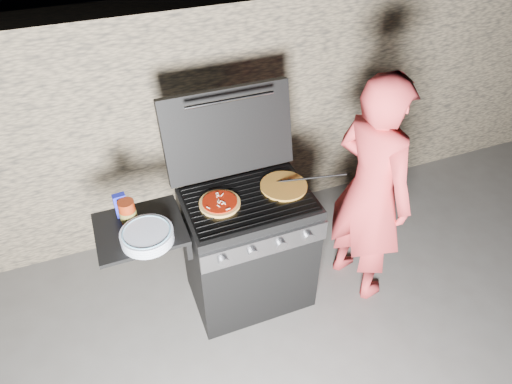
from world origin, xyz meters
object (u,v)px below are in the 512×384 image
object	(u,v)px
pizza_topped	(220,203)
sauce_jar	(128,212)
gas_grill	(214,260)
person	(371,192)

from	to	relation	value
pizza_topped	sauce_jar	xyz separation A→B (m)	(-0.53, 0.06, 0.05)
gas_grill	person	xyz separation A→B (m)	(1.04, -0.15, 0.39)
gas_grill	person	distance (m)	1.12
sauce_jar	person	size ratio (longest dim) A/B	0.09
sauce_jar	person	bearing A→B (deg)	-8.41
pizza_topped	sauce_jar	distance (m)	0.54
pizza_topped	person	bearing A→B (deg)	-9.54
gas_grill	sauce_jar	distance (m)	0.70
gas_grill	pizza_topped	world-z (taller)	pizza_topped
sauce_jar	gas_grill	bearing A→B (deg)	-8.91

